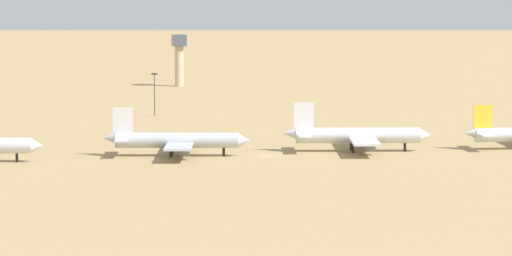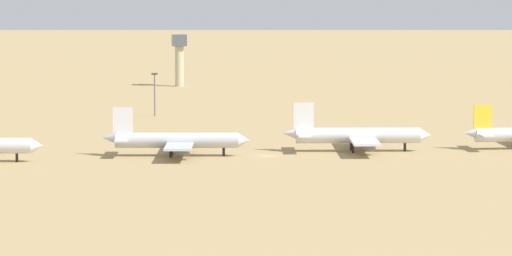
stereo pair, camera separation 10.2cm
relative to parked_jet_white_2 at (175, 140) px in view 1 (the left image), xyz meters
name	(u,v)px [view 1 (the left image)]	position (x,y,z in m)	size (l,w,h in m)	color
ground	(266,156)	(21.01, -2.48, -3.74)	(4000.00, 4000.00, 0.00)	tan
parked_jet_white_2	(175,140)	(0.00, 0.00, 0.00)	(34.46, 29.33, 11.40)	silver
parked_jet_white_3	(356,136)	(43.60, 1.99, 0.13)	(35.68, 30.27, 11.79)	silver
control_tower	(179,55)	(20.72, 197.00, 7.72)	(5.20, 5.20, 18.99)	#C6B793
light_pole_west	(155,91)	(2.88, 92.21, 3.78)	(1.80, 0.50, 12.72)	#59595E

